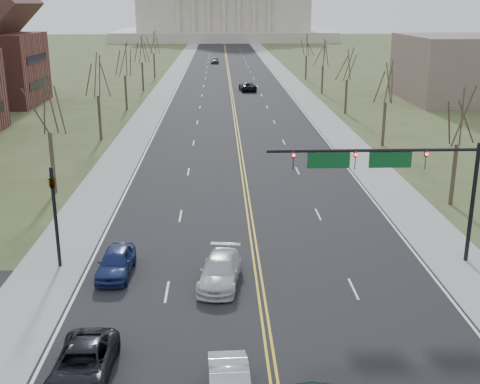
{
  "coord_description": "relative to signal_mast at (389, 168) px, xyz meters",
  "views": [
    {
      "loc": [
        -2.1,
        -19.03,
        14.62
      ],
      "look_at": [
        -0.82,
        18.09,
        3.0
      ],
      "focal_mm": 45.0,
      "sensor_mm": 36.0,
      "label": 1
    }
  ],
  "objects": [
    {
      "name": "cross_road",
      "position": [
        -7.45,
        -7.5,
        -5.76
      ],
      "size": [
        120.0,
        14.0,
        0.01
      ],
      "primitive_type": "cube",
      "color": "black",
      "rests_on": "ground"
    },
    {
      "name": "edge_line_left",
      "position": [
        -17.25,
        96.5,
        -5.75
      ],
      "size": [
        0.15,
        380.0,
        0.01
      ],
      "primitive_type": "cube",
      "color": "silver",
      "rests_on": "road"
    },
    {
      "name": "car_far_sb",
      "position": [
        -10.59,
        125.46,
        -4.94
      ],
      "size": [
        2.04,
        4.8,
        1.62
      ],
      "primitive_type": "imported",
      "rotation": [
        0.0,
        0.0,
        -0.03
      ],
      "color": "#484B4F",
      "rests_on": "road"
    },
    {
      "name": "tree_l_4",
      "position": [
        -22.95,
        94.5,
        1.18
      ],
      "size": [
        3.96,
        3.96,
        9.0
      ],
      "color": "#372D20",
      "rests_on": "ground"
    },
    {
      "name": "car_sb_outer_second",
      "position": [
        -15.46,
        -1.24,
        -4.99
      ],
      "size": [
        1.93,
        4.5,
        1.52
      ],
      "primitive_type": "imported",
      "rotation": [
        0.0,
        0.0,
        -0.03
      ],
      "color": "navy",
      "rests_on": "road"
    },
    {
      "name": "tree_r_1",
      "position": [
        8.05,
        30.5,
        0.79
      ],
      "size": [
        3.74,
        3.74,
        8.5
      ],
      "color": "#372D20",
      "rests_on": "ground"
    },
    {
      "name": "road",
      "position": [
        -7.45,
        96.5,
        -5.76
      ],
      "size": [
        20.0,
        380.0,
        0.01
      ],
      "primitive_type": "cube",
      "color": "black",
      "rests_on": "ground"
    },
    {
      "name": "sidewalk_left",
      "position": [
        -19.45,
        96.5,
        -5.75
      ],
      "size": [
        4.0,
        380.0,
        0.03
      ],
      "primitive_type": "cube",
      "color": "gray",
      "rests_on": "ground"
    },
    {
      "name": "tree_r_3",
      "position": [
        8.05,
        70.5,
        0.79
      ],
      "size": [
        3.74,
        3.74,
        8.5
      ],
      "color": "#372D20",
      "rests_on": "ground"
    },
    {
      "name": "edge_line_right",
      "position": [
        2.35,
        96.5,
        -5.75
      ],
      "size": [
        0.15,
        380.0,
        0.01
      ],
      "primitive_type": "cube",
      "color": "silver",
      "rests_on": "road"
    },
    {
      "name": "capitol",
      "position": [
        -7.45,
        236.41,
        8.44
      ],
      "size": [
        90.0,
        60.0,
        50.0
      ],
      "color": "beige",
      "rests_on": "ground"
    },
    {
      "name": "tree_l_1",
      "position": [
        -22.95,
        34.5,
        1.18
      ],
      "size": [
        3.96,
        3.96,
        9.0
      ],
      "color": "#372D20",
      "rests_on": "ground"
    },
    {
      "name": "car_sb_inner_second",
      "position": [
        -9.6,
        -2.59,
        -5.02
      ],
      "size": [
        2.72,
        5.27,
        1.46
      ],
      "primitive_type": "imported",
      "rotation": [
        0.0,
        0.0,
        -0.14
      ],
      "color": "beige",
      "rests_on": "road"
    },
    {
      "name": "car_far_nb",
      "position": [
        -4.58,
        74.05,
        -4.97
      ],
      "size": [
        3.18,
        5.88,
        1.56
      ],
      "primitive_type": "imported",
      "rotation": [
        0.0,
        0.0,
        3.25
      ],
      "color": "black",
      "rests_on": "road"
    },
    {
      "name": "tree_r_4",
      "position": [
        8.05,
        90.5,
        0.79
      ],
      "size": [
        3.74,
        3.74,
        8.5
      ],
      "color": "#372D20",
      "rests_on": "ground"
    },
    {
      "name": "signal_left",
      "position": [
        -18.95,
        0.0,
        -2.05
      ],
      "size": [
        0.32,
        0.36,
        6.0
      ],
      "color": "black",
      "rests_on": "ground"
    },
    {
      "name": "signal_mast",
      "position": [
        0.0,
        0.0,
        0.0
      ],
      "size": [
        12.12,
        0.44,
        7.2
      ],
      "color": "black",
      "rests_on": "ground"
    },
    {
      "name": "tree_l_0",
      "position": [
        -22.95,
        14.5,
        1.18
      ],
      "size": [
        3.96,
        3.96,
        9.0
      ],
      "color": "#372D20",
      "rests_on": "ground"
    },
    {
      "name": "tree_r_0",
      "position": [
        8.05,
        10.5,
        0.79
      ],
      "size": [
        3.74,
        3.74,
        8.5
      ],
      "color": "#372D20",
      "rests_on": "ground"
    },
    {
      "name": "sidewalk_right",
      "position": [
        4.55,
        96.5,
        -5.75
      ],
      "size": [
        4.0,
        380.0,
        0.03
      ],
      "primitive_type": "cube",
      "color": "gray",
      "rests_on": "ground"
    },
    {
      "name": "tree_l_3",
      "position": [
        -22.95,
        74.5,
        1.18
      ],
      "size": [
        3.96,
        3.96,
        9.0
      ],
      "color": "#372D20",
      "rests_on": "ground"
    },
    {
      "name": "tree_r_2",
      "position": [
        8.05,
        50.5,
        0.79
      ],
      "size": [
        3.74,
        3.74,
        8.5
      ],
      "color": "#372D20",
      "rests_on": "ground"
    },
    {
      "name": "tree_l_2",
      "position": [
        -22.95,
        54.5,
        1.18
      ],
      "size": [
        3.96,
        3.96,
        9.0
      ],
      "color": "#372D20",
      "rests_on": "ground"
    },
    {
      "name": "car_sb_outer_lead",
      "position": [
        -15.19,
        -11.22,
        -5.05
      ],
      "size": [
        2.38,
        5.07,
        1.4
      ],
      "primitive_type": "imported",
      "rotation": [
        0.0,
        0.0,
        -0.01
      ],
      "color": "black",
      "rests_on": "road"
    },
    {
      "name": "center_line",
      "position": [
        -7.45,
        96.5,
        -5.75
      ],
      "size": [
        0.42,
        380.0,
        0.01
      ],
      "primitive_type": "cube",
      "color": "gold",
      "rests_on": "road"
    }
  ]
}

